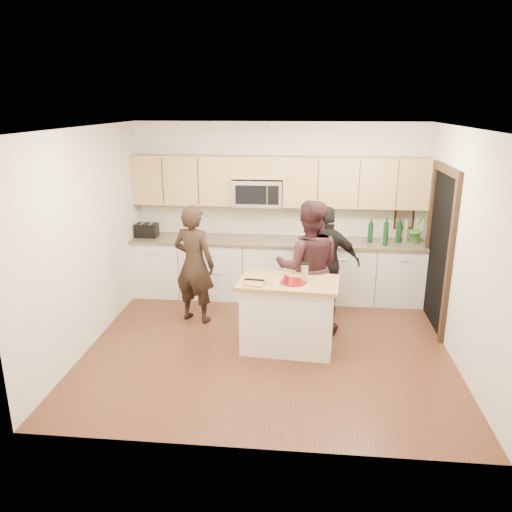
# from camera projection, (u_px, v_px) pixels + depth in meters

# --- Properties ---
(floor) EXTENTS (4.50, 4.50, 0.00)m
(floor) POSITION_uv_depth(u_px,v_px,m) (268.00, 345.00, 6.38)
(floor) COLOR #542E1D
(floor) RESTS_ON ground
(room_shell) EXTENTS (4.52, 4.02, 2.71)m
(room_shell) POSITION_uv_depth(u_px,v_px,m) (269.00, 213.00, 5.87)
(room_shell) COLOR beige
(room_shell) RESTS_ON ground
(back_cabinetry) EXTENTS (4.50, 0.66, 0.94)m
(back_cabinetry) POSITION_uv_depth(u_px,v_px,m) (276.00, 269.00, 7.84)
(back_cabinetry) COLOR silver
(back_cabinetry) RESTS_ON ground
(upper_cabinetry) EXTENTS (4.50, 0.33, 0.75)m
(upper_cabinetry) POSITION_uv_depth(u_px,v_px,m) (280.00, 180.00, 7.57)
(upper_cabinetry) COLOR tan
(upper_cabinetry) RESTS_ON ground
(microwave) EXTENTS (0.76, 0.41, 0.40)m
(microwave) POSITION_uv_depth(u_px,v_px,m) (258.00, 193.00, 7.63)
(microwave) COLOR silver
(microwave) RESTS_ON ground
(doorway) EXTENTS (0.06, 1.25, 2.20)m
(doorway) POSITION_uv_depth(u_px,v_px,m) (440.00, 244.00, 6.68)
(doorway) COLOR black
(doorway) RESTS_ON ground
(framed_picture) EXTENTS (0.30, 0.03, 0.38)m
(framed_picture) POSITION_uv_depth(u_px,v_px,m) (404.00, 217.00, 7.70)
(framed_picture) COLOR black
(framed_picture) RESTS_ON ground
(dish_towel) EXTENTS (0.34, 0.60, 0.48)m
(dish_towel) POSITION_uv_depth(u_px,v_px,m) (214.00, 250.00, 7.66)
(dish_towel) COLOR white
(dish_towel) RESTS_ON ground
(island) EXTENTS (1.25, 0.80, 0.90)m
(island) POSITION_uv_depth(u_px,v_px,m) (288.00, 315.00, 6.18)
(island) COLOR silver
(island) RESTS_ON ground
(red_plate) EXTENTS (0.32, 0.32, 0.02)m
(red_plate) POSITION_uv_depth(u_px,v_px,m) (293.00, 282.00, 5.99)
(red_plate) COLOR maroon
(red_plate) RESTS_ON island
(box_grater) EXTENTS (0.10, 0.06, 0.23)m
(box_grater) POSITION_uv_depth(u_px,v_px,m) (305.00, 272.00, 5.97)
(box_grater) COLOR silver
(box_grater) RESTS_ON red_plate
(drink_glass) EXTENTS (0.06, 0.06, 0.11)m
(drink_glass) POSITION_uv_depth(u_px,v_px,m) (286.00, 279.00, 5.94)
(drink_glass) COLOR maroon
(drink_glass) RESTS_ON island
(cutting_board) EXTENTS (0.24, 0.22, 0.02)m
(cutting_board) POSITION_uv_depth(u_px,v_px,m) (254.00, 284.00, 5.93)
(cutting_board) COLOR #AE8748
(cutting_board) RESTS_ON island
(tongs) EXTENTS (0.25, 0.05, 0.02)m
(tongs) POSITION_uv_depth(u_px,v_px,m) (255.00, 280.00, 6.02)
(tongs) COLOR black
(tongs) RESTS_ON cutting_board
(knife) EXTENTS (0.18, 0.04, 0.01)m
(knife) POSITION_uv_depth(u_px,v_px,m) (267.00, 283.00, 5.94)
(knife) COLOR silver
(knife) RESTS_ON cutting_board
(toaster) EXTENTS (0.33, 0.23, 0.22)m
(toaster) POSITION_uv_depth(u_px,v_px,m) (147.00, 230.00, 7.85)
(toaster) COLOR black
(toaster) RESTS_ON back_cabinetry
(bottle_cluster) EXTENTS (0.62, 0.39, 0.41)m
(bottle_cluster) POSITION_uv_depth(u_px,v_px,m) (390.00, 231.00, 7.49)
(bottle_cluster) COLOR black
(bottle_cluster) RESTS_ON back_cabinetry
(orchid) EXTENTS (0.32, 0.30, 0.45)m
(orchid) POSITION_uv_depth(u_px,v_px,m) (417.00, 228.00, 7.47)
(orchid) COLOR #417930
(orchid) RESTS_ON back_cabinetry
(woman_left) EXTENTS (0.70, 0.56, 1.66)m
(woman_left) POSITION_uv_depth(u_px,v_px,m) (194.00, 264.00, 6.89)
(woman_left) COLOR black
(woman_left) RESTS_ON ground
(woman_center) EXTENTS (0.89, 0.70, 1.79)m
(woman_center) POSITION_uv_depth(u_px,v_px,m) (308.00, 267.00, 6.55)
(woman_center) COLOR #30181C
(woman_center) RESTS_ON ground
(woman_right) EXTENTS (0.97, 0.45, 1.61)m
(woman_right) POSITION_uv_depth(u_px,v_px,m) (326.00, 263.00, 7.05)
(woman_right) COLOR black
(woman_right) RESTS_ON ground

